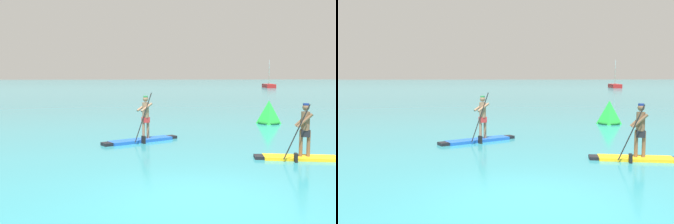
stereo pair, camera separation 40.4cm
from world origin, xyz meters
TOP-DOWN VIEW (x-y plane):
  - ground at (0.00, 0.00)m, footprint 440.00×440.00m
  - paddleboarder_mid_center at (-1.07, 7.27)m, footprint 3.03×1.96m
  - paddleboarder_far_right at (3.79, 3.63)m, footprint 2.86×1.10m
  - race_marker_buoy at (5.86, 12.34)m, footprint 1.21×1.21m
  - sailboat_right_horizon at (26.73, 70.44)m, footprint 2.76×6.51m

SIDE VIEW (x-z plane):
  - ground at x=0.00m, z-range 0.00..0.00m
  - paddleboarder_mid_center at x=-1.07m, z-range -0.61..1.36m
  - paddleboarder_far_right at x=3.79m, z-range -0.50..1.30m
  - race_marker_buoy at x=5.86m, z-range -0.07..1.18m
  - sailboat_right_horizon at x=26.73m, z-range -2.21..3.58m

